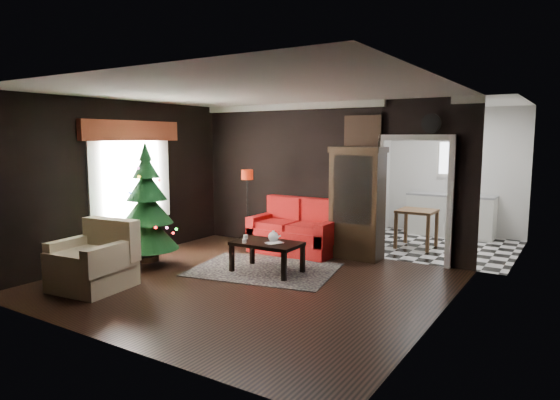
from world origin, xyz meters
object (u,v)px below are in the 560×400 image
Objects in this scene: floor_lamp at (247,207)px; armchair at (92,257)px; christmas_tree at (147,204)px; wall_clock at (431,123)px; coffee_table at (267,257)px; loveseat at (295,226)px; kitchen_table at (416,229)px; curio_cabinet at (357,206)px; teapot at (273,236)px.

armchair is (-0.40, -3.20, -0.37)m from floor_lamp.
wall_clock is (3.96, 2.52, 1.33)m from christmas_tree.
armchair is 2.62m from coffee_table.
armchair is at bearing -133.68° from wall_clock.
christmas_tree is at bearing -127.19° from loveseat.
coffee_table is at bearing -115.85° from kitchen_table.
loveseat is 2.27× the size of kitchen_table.
wall_clock is 2.43m from kitchen_table.
loveseat is 1.25m from curio_cabinet.
loveseat is 2.45m from kitchen_table.
loveseat is 3.04m from wall_clock.
christmas_tree is at bearing -147.50° from wall_clock.
kitchen_table is at bearing 65.56° from curio_cabinet.
christmas_tree reaches higher than armchair.
christmas_tree is at bearing -159.66° from coffee_table.
curio_cabinet is 3.62m from christmas_tree.
armchair is at bearing -123.99° from curio_cabinet.
loveseat is 2.72m from christmas_tree.
coffee_table is at bearing -117.07° from curio_cabinet.
floor_lamp is 2.02m from christmas_tree.
loveseat reaches higher than teapot.
christmas_tree is (-1.61, -2.12, 0.55)m from loveseat.
christmas_tree reaches higher than kitchen_table.
christmas_tree is 1.80× the size of coffee_table.
wall_clock is at bearing 39.78° from armchair.
armchair is (-1.32, -3.44, -0.04)m from loveseat.
curio_cabinet is at bearing 40.32° from christmas_tree.
coffee_table is 3.45m from wall_clock.
curio_cabinet is 1.90× the size of armchair.
coffee_table is 3.40m from kitchen_table.
curio_cabinet is 1.76× the size of coffee_table.
curio_cabinet is at bearing 62.93° from coffee_table.
wall_clock reaches higher than curio_cabinet.
floor_lamp is at bearing 69.75° from christmas_tree.
curio_cabinet reaches higher than teapot.
armchair is at bearing -129.47° from teapot.
teapot is at bearing -115.45° from curio_cabinet.
curio_cabinet is at bearing -171.47° from wall_clock.
coffee_table is at bearing 44.62° from armchair.
teapot is (0.08, 0.06, 0.33)m from coffee_table.
loveseat is 1.41m from teapot.
curio_cabinet is at bearing 12.63° from floor_lamp.
curio_cabinet is 4.44m from armchair.
kitchen_table is (1.48, 3.06, 0.12)m from coffee_table.
kitchen_table is at bearing 47.89° from christmas_tree.
wall_clock reaches higher than christmas_tree.
teapot is 0.25× the size of kitchen_table.
teapot is (1.72, 2.09, 0.13)m from armchair.
christmas_tree is (-2.76, -2.34, 0.10)m from curio_cabinet.
christmas_tree reaches higher than teapot.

